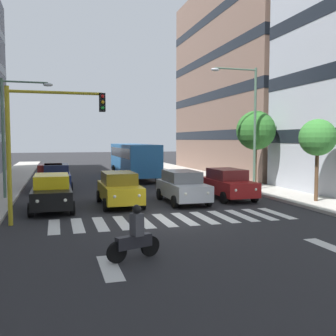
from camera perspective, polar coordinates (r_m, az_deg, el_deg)
ground_plane at (r=16.77m, az=0.95°, el=-7.55°), size 180.00×180.00×0.00m
building_left_block_0 at (r=41.57m, az=11.54°, el=12.66°), size 8.52×21.52×19.16m
crosswalk_markings at (r=16.76m, az=0.95°, el=-7.54°), size 10.35×2.80×0.01m
lane_arrow_0 at (r=13.60m, az=22.78°, el=-10.66°), size 0.50×2.20×0.01m
lane_arrow_1 at (r=10.82m, az=-8.53°, el=-14.23°), size 0.50×2.20×0.01m
car_0 at (r=22.60m, az=8.74°, el=-2.27°), size 2.02×4.44×1.72m
car_1 at (r=20.99m, az=2.12°, el=-2.72°), size 2.02×4.44×1.72m
car_2 at (r=20.28m, az=-7.15°, el=-2.99°), size 2.02×4.44×1.72m
car_3 at (r=19.61m, az=-16.68°, el=-3.39°), size 2.02×4.44×1.72m
car_row2_0 at (r=27.87m, az=-16.88°, el=-1.18°), size 2.02×4.44×1.72m
car_row2_1 at (r=27.66m, az=-16.05°, el=-1.21°), size 2.02×4.44×1.72m
bus_behind_traffic at (r=34.01m, az=-5.07°, el=1.57°), size 2.78×10.50×3.00m
motorcycle_with_rider at (r=11.27m, az=-4.89°, el=-10.05°), size 1.63×0.67×1.57m
traffic_light_gantry at (r=16.43m, az=-18.63°, el=4.85°), size 3.89×0.36×5.50m
street_lamp_left at (r=25.69m, az=11.69°, el=7.48°), size 3.17×0.28×7.85m
street_lamp_right at (r=23.46m, az=-21.92°, el=5.89°), size 2.80×0.28×6.62m
street_tree_0 at (r=21.94m, az=21.09°, el=4.13°), size 1.94×1.94×4.34m
street_tree_1 at (r=27.47m, az=12.76°, el=5.37°), size 2.69×2.69×5.23m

